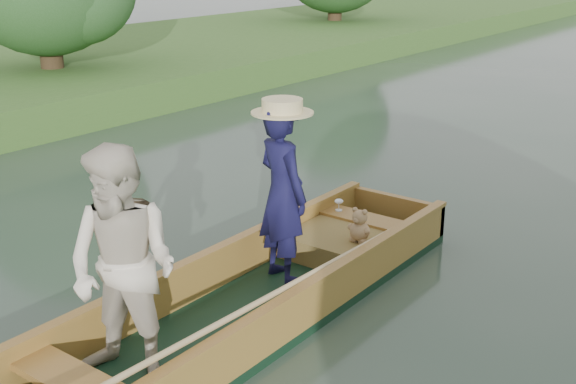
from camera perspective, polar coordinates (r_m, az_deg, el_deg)
The scene contains 2 objects.
ground at distance 5.90m, azimuth -3.57°, elevation -10.29°, with size 120.00×120.00×0.00m, color #283D30.
punt at distance 5.55m, azimuth -5.14°, elevation -5.81°, with size 1.12×5.13×1.72m.
Camera 1 is at (3.38, -3.89, 2.88)m, focal length 45.00 mm.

